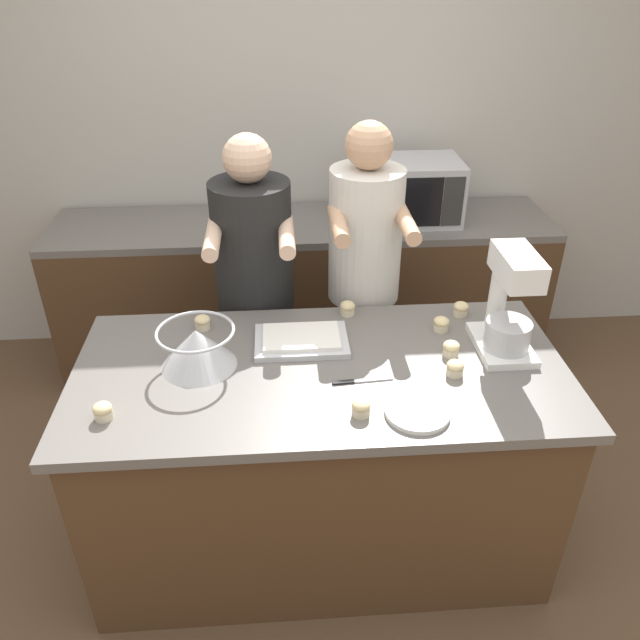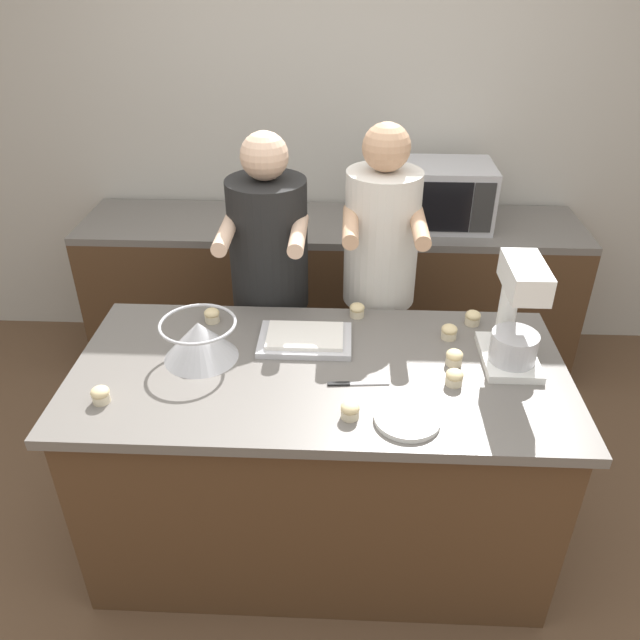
{
  "view_description": "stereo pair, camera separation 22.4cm",
  "coord_description": "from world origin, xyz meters",
  "px_view_note": "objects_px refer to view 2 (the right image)",
  "views": [
    {
      "loc": [
        -0.14,
        -1.87,
        2.25
      ],
      "look_at": [
        0.0,
        0.04,
        1.09
      ],
      "focal_mm": 35.0,
      "sensor_mm": 36.0,
      "label": 1
    },
    {
      "loc": [
        0.09,
        -1.87,
        2.25
      ],
      "look_at": [
        0.0,
        0.04,
        1.09
      ],
      "focal_mm": 35.0,
      "sensor_mm": 36.0,
      "label": 2
    }
  ],
  "objects_px": {
    "baking_tray": "(305,339)",
    "microwave_oven": "(440,195)",
    "small_plate": "(407,419)",
    "cupcake_4": "(100,395)",
    "person_right": "(378,296)",
    "cupcake_2": "(212,315)",
    "cupcake_3": "(350,410)",
    "stand_mixer": "(516,320)",
    "cupcake_5": "(454,357)",
    "cupcake_0": "(454,377)",
    "cupcake_1": "(473,317)",
    "cupcake_7": "(449,332)",
    "knife": "(354,384)",
    "mixing_bowl": "(199,339)",
    "person_left": "(271,299)",
    "cupcake_6": "(357,310)"
  },
  "relations": [
    {
      "from": "person_left",
      "to": "cupcake_6",
      "type": "xyz_separation_m",
      "value": [
        0.39,
        -0.24,
        0.1
      ]
    },
    {
      "from": "cupcake_1",
      "to": "cupcake_4",
      "type": "relative_size",
      "value": 1.0
    },
    {
      "from": "mixing_bowl",
      "to": "cupcake_2",
      "type": "xyz_separation_m",
      "value": [
        -0.01,
        0.26,
        -0.05
      ]
    },
    {
      "from": "cupcake_2",
      "to": "baking_tray",
      "type": "bearing_deg",
      "value": -19.76
    },
    {
      "from": "person_left",
      "to": "person_right",
      "type": "relative_size",
      "value": 0.98
    },
    {
      "from": "stand_mixer",
      "to": "cupcake_1",
      "type": "bearing_deg",
      "value": 109.73
    },
    {
      "from": "stand_mixer",
      "to": "cupcake_6",
      "type": "distance_m",
      "value": 0.66
    },
    {
      "from": "cupcake_7",
      "to": "person_right",
      "type": "bearing_deg",
      "value": 123.73
    },
    {
      "from": "cupcake_1",
      "to": "cupcake_4",
      "type": "distance_m",
      "value": 1.46
    },
    {
      "from": "baking_tray",
      "to": "microwave_oven",
      "type": "height_order",
      "value": "microwave_oven"
    },
    {
      "from": "person_right",
      "to": "knife",
      "type": "relative_size",
      "value": 7.47
    },
    {
      "from": "cupcake_0",
      "to": "knife",
      "type": "bearing_deg",
      "value": -177.03
    },
    {
      "from": "cupcake_2",
      "to": "cupcake_3",
      "type": "bearing_deg",
      "value": -45.52
    },
    {
      "from": "knife",
      "to": "cupcake_1",
      "type": "distance_m",
      "value": 0.65
    },
    {
      "from": "cupcake_2",
      "to": "small_plate",
      "type": "bearing_deg",
      "value": -37.93
    },
    {
      "from": "mixing_bowl",
      "to": "cupcake_3",
      "type": "distance_m",
      "value": 0.65
    },
    {
      "from": "person_left",
      "to": "small_plate",
      "type": "bearing_deg",
      "value": -58.46
    },
    {
      "from": "cupcake_1",
      "to": "cupcake_7",
      "type": "xyz_separation_m",
      "value": [
        -0.11,
        -0.11,
        0.0
      ]
    },
    {
      "from": "mixing_bowl",
      "to": "cupcake_1",
      "type": "relative_size",
      "value": 4.53
    },
    {
      "from": "small_plate",
      "to": "cupcake_4",
      "type": "relative_size",
      "value": 3.46
    },
    {
      "from": "cupcake_6",
      "to": "baking_tray",
      "type": "bearing_deg",
      "value": -134.0
    },
    {
      "from": "person_right",
      "to": "cupcake_4",
      "type": "height_order",
      "value": "person_right"
    },
    {
      "from": "small_plate",
      "to": "cupcake_4",
      "type": "distance_m",
      "value": 1.04
    },
    {
      "from": "small_plate",
      "to": "cupcake_0",
      "type": "height_order",
      "value": "cupcake_0"
    },
    {
      "from": "baking_tray",
      "to": "cupcake_1",
      "type": "distance_m",
      "value": 0.7
    },
    {
      "from": "microwave_oven",
      "to": "cupcake_2",
      "type": "xyz_separation_m",
      "value": [
        -1.05,
        -1.09,
        -0.14
      ]
    },
    {
      "from": "cupcake_0",
      "to": "cupcake_6",
      "type": "height_order",
      "value": "same"
    },
    {
      "from": "person_left",
      "to": "mixing_bowl",
      "type": "xyz_separation_m",
      "value": [
        -0.2,
        -0.57,
        0.15
      ]
    },
    {
      "from": "cupcake_1",
      "to": "cupcake_2",
      "type": "xyz_separation_m",
      "value": [
        -1.07,
        -0.03,
        0.0
      ]
    },
    {
      "from": "person_right",
      "to": "cupcake_6",
      "type": "xyz_separation_m",
      "value": [
        -0.1,
        -0.24,
        0.07
      ]
    },
    {
      "from": "small_plate",
      "to": "cupcake_4",
      "type": "xyz_separation_m",
      "value": [
        -1.04,
        0.05,
        0.02
      ]
    },
    {
      "from": "baking_tray",
      "to": "cupcake_6",
      "type": "height_order",
      "value": "cupcake_6"
    },
    {
      "from": "stand_mixer",
      "to": "cupcake_5",
      "type": "bearing_deg",
      "value": -171.2
    },
    {
      "from": "mixing_bowl",
      "to": "small_plate",
      "type": "relative_size",
      "value": 1.31
    },
    {
      "from": "baking_tray",
      "to": "small_plate",
      "type": "bearing_deg",
      "value": -50.94
    },
    {
      "from": "cupcake_5",
      "to": "mixing_bowl",
      "type": "bearing_deg",
      "value": 179.89
    },
    {
      "from": "person_left",
      "to": "person_right",
      "type": "xyz_separation_m",
      "value": [
        0.49,
        -0.0,
        0.03
      ]
    },
    {
      "from": "cupcake_5",
      "to": "cupcake_6",
      "type": "height_order",
      "value": "same"
    },
    {
      "from": "mixing_bowl",
      "to": "small_plate",
      "type": "xyz_separation_m",
      "value": [
        0.75,
        -0.33,
        -0.07
      ]
    },
    {
      "from": "cupcake_1",
      "to": "cupcake_3",
      "type": "bearing_deg",
      "value": -129.29
    },
    {
      "from": "person_left",
      "to": "knife",
      "type": "relative_size",
      "value": 7.28
    },
    {
      "from": "microwave_oven",
      "to": "knife",
      "type": "bearing_deg",
      "value": -107.39
    },
    {
      "from": "knife",
      "to": "cupcake_5",
      "type": "height_order",
      "value": "cupcake_5"
    },
    {
      "from": "cupcake_0",
      "to": "cupcake_3",
      "type": "bearing_deg",
      "value": -151.8
    },
    {
      "from": "person_left",
      "to": "baking_tray",
      "type": "height_order",
      "value": "person_left"
    },
    {
      "from": "person_right",
      "to": "cupcake_3",
      "type": "height_order",
      "value": "person_right"
    },
    {
      "from": "cupcake_6",
      "to": "cupcake_7",
      "type": "xyz_separation_m",
      "value": [
        0.36,
        -0.15,
        0.0
      ]
    },
    {
      "from": "microwave_oven",
      "to": "cupcake_0",
      "type": "bearing_deg",
      "value": -94.4
    },
    {
      "from": "person_left",
      "to": "cupcake_5",
      "type": "relative_size",
      "value": 25.4
    },
    {
      "from": "person_left",
      "to": "cupcake_0",
      "type": "bearing_deg",
      "value": -43.43
    }
  ]
}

